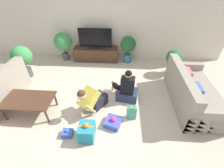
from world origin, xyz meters
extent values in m
plane|color=beige|center=(0.00, 0.00, 0.00)|extent=(16.00, 16.00, 0.00)
cube|color=beige|center=(0.00, 2.63, 1.30)|extent=(8.40, 0.06, 2.60)
cube|color=gray|center=(-2.43, 0.71, 0.31)|extent=(0.94, 0.16, 0.62)
cube|color=gray|center=(2.43, 0.29, 0.22)|extent=(0.94, 1.91, 0.44)
cube|color=gray|center=(2.06, 0.29, 0.65)|extent=(0.20, 1.91, 0.42)
cube|color=gray|center=(2.43, -0.58, 0.31)|extent=(0.94, 0.16, 0.62)
cube|color=gray|center=(2.43, 1.17, 0.31)|extent=(0.94, 0.16, 0.62)
cube|color=#3366AD|center=(2.26, -0.02, 0.59)|extent=(0.18, 0.34, 0.32)
cube|color=#E5566B|center=(2.26, 0.61, 0.59)|extent=(0.18, 0.34, 0.32)
cube|color=#472D1E|center=(-1.38, -0.31, 0.39)|extent=(1.08, 0.64, 0.03)
cylinder|color=#472D1E|center=(-1.86, -0.57, 0.19)|extent=(0.04, 0.04, 0.37)
cylinder|color=#472D1E|center=(-0.90, -0.57, 0.19)|extent=(0.04, 0.04, 0.37)
cylinder|color=#472D1E|center=(-1.86, -0.05, 0.19)|extent=(0.04, 0.04, 0.37)
cylinder|color=#472D1E|center=(-0.90, -0.05, 0.19)|extent=(0.04, 0.04, 0.37)
cube|color=#472D1E|center=(-0.27, 2.32, 0.24)|extent=(1.55, 0.47, 0.47)
cube|color=black|center=(-0.27, 2.32, 0.50)|extent=(0.39, 0.20, 0.05)
cube|color=black|center=(-0.27, 2.32, 0.84)|extent=(1.13, 0.03, 0.63)
cylinder|color=#4C4C51|center=(-2.23, 1.14, 0.14)|extent=(0.25, 0.25, 0.28)
cylinder|color=brown|center=(-2.23, 1.14, 0.37)|extent=(0.05, 0.05, 0.17)
sphere|color=#3D8E47|center=(-2.23, 1.14, 0.70)|extent=(0.57, 0.57, 0.57)
cylinder|color=#4C4C51|center=(-1.40, 2.27, 0.12)|extent=(0.21, 0.21, 0.25)
cylinder|color=brown|center=(-1.40, 2.27, 0.34)|extent=(0.04, 0.04, 0.18)
sphere|color=#3D8E47|center=(-1.40, 2.27, 0.69)|extent=(0.61, 0.61, 0.61)
cylinder|color=#336B84|center=(0.85, 2.27, 0.14)|extent=(0.29, 0.29, 0.28)
cylinder|color=brown|center=(0.85, 2.27, 0.36)|extent=(0.05, 0.05, 0.16)
sphere|color=#1E5628|center=(0.85, 2.27, 0.66)|extent=(0.52, 0.52, 0.52)
cylinder|color=#A36042|center=(2.23, 1.60, 0.11)|extent=(0.29, 0.29, 0.23)
cylinder|color=brown|center=(2.23, 1.60, 0.30)|extent=(0.05, 0.05, 0.14)
sphere|color=#286B33|center=(2.23, 1.60, 0.57)|extent=(0.47, 0.47, 0.47)
cube|color=#23232D|center=(0.12, 0.03, 0.14)|extent=(0.48, 0.53, 0.28)
cube|color=gold|center=(-0.04, -0.21, 0.43)|extent=(0.54, 0.58, 0.45)
sphere|color=beige|center=(-0.13, -0.35, 0.64)|extent=(0.19, 0.19, 0.19)
sphere|color=#472D19|center=(-0.13, -0.35, 0.67)|extent=(0.18, 0.18, 0.18)
cylinder|color=beige|center=(-0.21, -0.21, 0.25)|extent=(0.20, 0.25, 0.39)
cylinder|color=beige|center=(0.03, -0.37, 0.25)|extent=(0.20, 0.25, 0.39)
cube|color=#283351|center=(0.83, 0.33, 0.12)|extent=(0.58, 0.48, 0.24)
cube|color=black|center=(0.82, 0.27, 0.46)|extent=(0.35, 0.25, 0.44)
sphere|color=tan|center=(0.82, 0.28, 0.76)|extent=(0.18, 0.18, 0.18)
sphere|color=black|center=(0.82, 0.27, 0.79)|extent=(0.16, 0.16, 0.16)
cylinder|color=tan|center=(0.98, 0.45, 0.40)|extent=(0.10, 0.27, 0.06)
cylinder|color=tan|center=(0.73, 0.49, 0.40)|extent=(0.10, 0.27, 0.06)
ellipsoid|color=black|center=(0.52, 0.56, 0.19)|extent=(0.29, 0.33, 0.16)
sphere|color=black|center=(0.63, 0.41, 0.23)|extent=(0.14, 0.14, 0.14)
sphere|color=olive|center=(0.66, 0.37, 0.22)|extent=(0.06, 0.06, 0.06)
cylinder|color=black|center=(0.42, 0.70, 0.23)|extent=(0.07, 0.09, 0.10)
cylinder|color=olive|center=(0.54, 0.46, 0.06)|extent=(0.03, 0.03, 0.11)
cylinder|color=olive|center=(0.61, 0.51, 0.06)|extent=(0.03, 0.03, 0.11)
cylinder|color=olive|center=(0.43, 0.61, 0.06)|extent=(0.03, 0.03, 0.11)
cylinder|color=olive|center=(0.50, 0.66, 0.06)|extent=(0.03, 0.03, 0.11)
cube|color=#3D51BC|center=(-0.38, -0.86, 0.05)|extent=(0.21, 0.18, 0.11)
cube|color=teal|center=(-0.38, -0.86, 0.05)|extent=(0.21, 0.03, 0.11)
sphere|color=teal|center=(-0.38, -0.86, 0.13)|extent=(0.06, 0.06, 0.06)
cube|color=#3D51BC|center=(0.52, -0.54, 0.07)|extent=(0.41, 0.41, 0.13)
cube|color=#CC3389|center=(0.52, -0.54, 0.07)|extent=(0.32, 0.13, 0.13)
sphere|color=#CC3389|center=(0.52, -0.54, 0.16)|extent=(0.11, 0.11, 0.11)
cube|color=teal|center=(0.03, -0.88, 0.17)|extent=(0.30, 0.34, 0.34)
cube|color=orange|center=(0.03, -0.88, 0.17)|extent=(0.30, 0.03, 0.34)
sphere|color=orange|center=(0.03, -0.88, 0.36)|extent=(0.10, 0.10, 0.10)
cube|color=#4CA384|center=(0.92, -0.33, 0.17)|extent=(0.21, 0.12, 0.34)
torus|color=#4C3823|center=(0.92, -0.33, 0.36)|extent=(0.14, 0.14, 0.01)
camera|label=1|loc=(0.64, -2.58, 2.68)|focal=24.00mm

